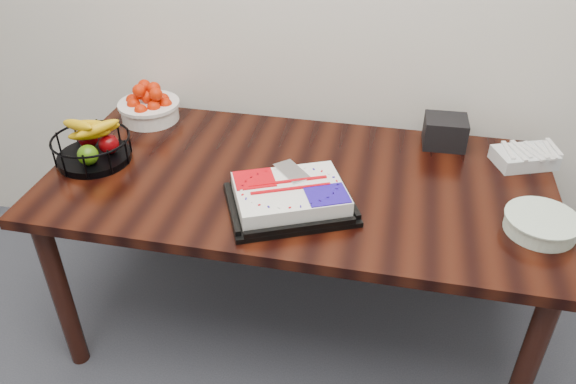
% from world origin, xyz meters
% --- Properties ---
extents(table, '(1.80, 0.90, 0.75)m').
position_xyz_m(table, '(0.00, 2.00, 0.66)').
color(table, black).
rests_on(table, ground).
extents(cake_tray, '(0.50, 0.45, 0.08)m').
position_xyz_m(cake_tray, '(0.01, 1.82, 0.79)').
color(cake_tray, black).
rests_on(cake_tray, table).
extents(tangerine_bowl, '(0.26, 0.26, 0.16)m').
position_xyz_m(tangerine_bowl, '(-0.70, 2.32, 0.82)').
color(tangerine_bowl, white).
rests_on(tangerine_bowl, table).
extents(fruit_basket, '(0.29, 0.29, 0.15)m').
position_xyz_m(fruit_basket, '(-0.77, 1.95, 0.81)').
color(fruit_basket, black).
rests_on(fruit_basket, table).
extents(plate_stack, '(0.23, 0.23, 0.06)m').
position_xyz_m(plate_stack, '(0.80, 1.85, 0.78)').
color(plate_stack, white).
rests_on(plate_stack, table).
extents(fork_bag, '(0.25, 0.21, 0.06)m').
position_xyz_m(fork_bag, '(0.80, 2.26, 0.78)').
color(fork_bag, silver).
rests_on(fork_bag, table).
extents(napkin_box, '(0.17, 0.14, 0.11)m').
position_xyz_m(napkin_box, '(0.51, 2.35, 0.81)').
color(napkin_box, black).
rests_on(napkin_box, table).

